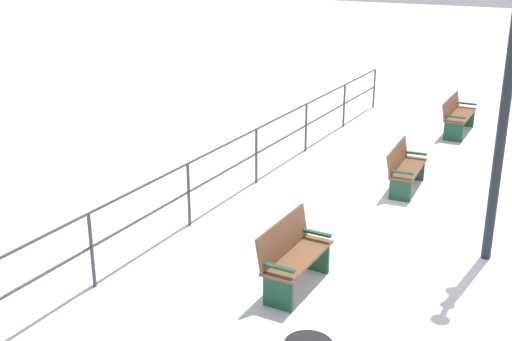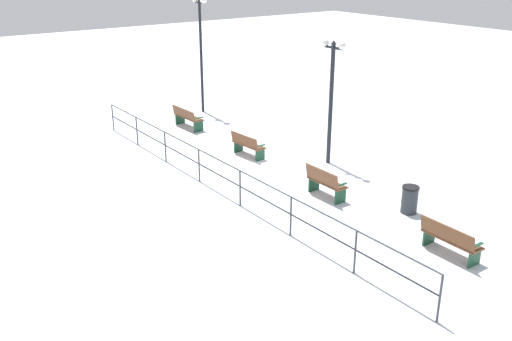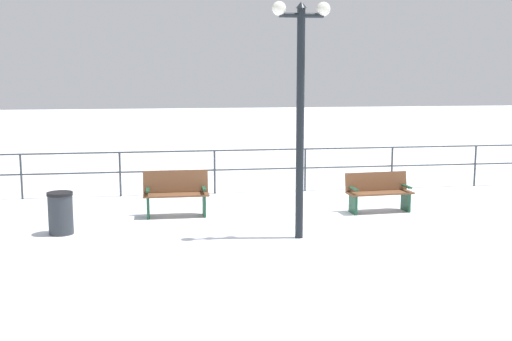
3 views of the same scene
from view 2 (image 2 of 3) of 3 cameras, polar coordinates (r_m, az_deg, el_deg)
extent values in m
plane|color=white|center=(18.90, 2.92, -0.39)|extent=(80.00, 80.00, 0.00)
cube|color=brown|center=(14.62, 19.07, -6.53)|extent=(0.50, 1.53, 0.04)
cube|color=brown|center=(14.35, 18.60, -5.99)|extent=(0.14, 1.52, 0.42)
cube|color=#19472D|center=(14.40, 21.07, -8.20)|extent=(0.42, 0.06, 0.42)
cube|color=#19472D|center=(15.06, 16.97, -6.34)|extent=(0.42, 0.06, 0.42)
cube|color=#19472D|center=(14.27, 21.29, -7.01)|extent=(0.43, 0.08, 0.04)
cube|color=#19472D|center=(14.93, 17.15, -5.19)|extent=(0.43, 0.08, 0.04)
cube|color=brown|center=(17.12, 7.15, -1.19)|extent=(0.47, 1.37, 0.04)
cube|color=brown|center=(16.88, 6.61, -0.58)|extent=(0.12, 1.37, 0.46)
cube|color=#19472D|center=(16.82, 8.46, -2.54)|extent=(0.41, 0.05, 0.47)
cube|color=#19472D|center=(17.60, 5.83, -1.32)|extent=(0.41, 0.05, 0.47)
cube|color=#19472D|center=(16.70, 8.57, -1.41)|extent=(0.41, 0.07, 0.04)
cube|color=#19472D|center=(17.48, 5.93, -0.23)|extent=(0.41, 0.07, 0.04)
cube|color=brown|center=(20.44, -0.71, 2.60)|extent=(0.54, 1.45, 0.04)
cube|color=brown|center=(20.24, -1.20, 3.05)|extent=(0.21, 1.43, 0.40)
cube|color=#19472D|center=(20.07, 0.41, 1.60)|extent=(0.40, 0.08, 0.43)
cube|color=#19472D|center=(20.96, -1.77, 2.45)|extent=(0.40, 0.08, 0.43)
cube|color=#19472D|center=(19.97, 0.46, 2.51)|extent=(0.40, 0.10, 0.04)
cube|color=#19472D|center=(20.87, -1.74, 3.33)|extent=(0.40, 0.10, 0.04)
cube|color=brown|center=(23.98, -6.76, 5.36)|extent=(0.53, 1.69, 0.04)
cube|color=brown|center=(23.80, -7.29, 5.75)|extent=(0.14, 1.68, 0.39)
cube|color=#19472D|center=(23.43, -5.80, 4.43)|extent=(0.44, 0.06, 0.47)
cube|color=#19472D|center=(24.66, -7.62, 5.20)|extent=(0.44, 0.06, 0.47)
cube|color=#19472D|center=(23.35, -5.79, 5.27)|extent=(0.44, 0.08, 0.04)
cube|color=#19472D|center=(24.58, -7.62, 6.00)|extent=(0.44, 0.08, 0.04)
cylinder|color=black|center=(19.48, 7.50, 6.48)|extent=(0.14, 0.14, 4.11)
cylinder|color=black|center=(19.09, 7.78, 12.11)|extent=(0.09, 0.79, 0.09)
sphere|color=white|center=(18.79, 8.65, 12.27)|extent=(0.25, 0.25, 0.25)
sphere|color=white|center=(19.35, 6.98, 12.61)|extent=(0.25, 0.25, 0.25)
cone|color=black|center=(19.06, 7.81, 12.65)|extent=(0.20, 0.20, 0.12)
cylinder|color=black|center=(26.02, -5.52, 11.22)|extent=(0.12, 0.12, 4.98)
cylinder|color=black|center=(25.73, -5.71, 16.42)|extent=(0.07, 0.70, 0.07)
sphere|color=white|center=(25.42, -5.30, 16.69)|extent=(0.31, 0.31, 0.31)
cylinder|color=#383D42|center=(12.00, 17.96, -12.15)|extent=(0.05, 0.05, 1.08)
cylinder|color=#383D42|center=(13.23, 9.93, -8.06)|extent=(0.05, 0.05, 1.08)
cylinder|color=#383D42|center=(14.72, 3.52, -4.61)|extent=(0.05, 0.05, 1.08)
cylinder|color=#383D42|center=(16.40, -1.61, -1.78)|extent=(0.05, 0.05, 1.08)
cylinder|color=#383D42|center=(18.21, -5.73, 0.51)|extent=(0.05, 0.05, 1.08)
cylinder|color=#383D42|center=(20.13, -9.09, 2.37)|extent=(0.05, 0.05, 1.08)
cylinder|color=#383D42|center=(22.13, -11.86, 3.90)|extent=(0.05, 0.05, 1.08)
cylinder|color=#383D42|center=(24.17, -14.18, 5.17)|extent=(0.05, 0.05, 1.08)
cylinder|color=#383D42|center=(17.10, -3.82, 1.11)|extent=(0.04, 16.16, 0.04)
cylinder|color=#383D42|center=(17.27, -3.78, -0.41)|extent=(0.04, 16.16, 0.04)
cylinder|color=#2D3338|center=(16.58, 15.15, -2.93)|extent=(0.45, 0.45, 0.74)
cylinder|color=black|center=(16.43, 15.28, -1.66)|extent=(0.48, 0.48, 0.06)
camera|label=1|loc=(15.06, 36.91, 7.55)|focal=45.84mm
camera|label=3|loc=(26.99, 29.58, 10.15)|focal=45.16mm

